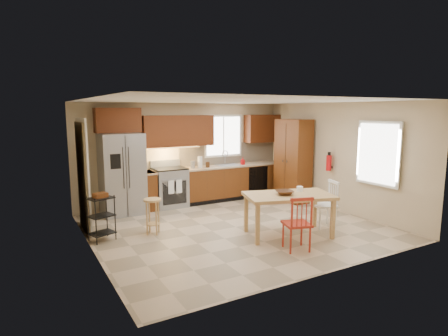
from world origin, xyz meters
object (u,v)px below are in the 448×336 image
dining_table (288,215)px  table_jar (300,190)px  chair_red (297,223)px  utility_cart (101,218)px  table_bowl (284,195)px  soap_bottle (243,161)px  chair_white (324,204)px  refrigerator (122,174)px  pantry (293,160)px  bar_stool (153,216)px  fire_extinguisher (329,163)px  range_stove (170,188)px

dining_table → table_jar: table_jar is taller
dining_table → chair_red: (-0.35, -0.65, 0.08)m
utility_cart → table_bowl: bearing=-43.4°
soap_bottle → chair_white: soap_bottle is taller
chair_red → chair_white: size_ratio=1.00×
refrigerator → chair_white: size_ratio=1.96×
soap_bottle → table_bowl: bearing=-108.2°
pantry → bar_stool: (-4.01, -0.78, -0.71)m
refrigerator → soap_bottle: refrigerator is taller
chair_white → fire_extinguisher: bearing=-30.3°
pantry → refrigerator: bearing=167.4°
range_stove → fire_extinguisher: fire_extinguisher is taller
range_stove → bar_stool: 2.05m
soap_bottle → fire_extinguisher: fire_extinguisher is taller
utility_cart → range_stove: bearing=22.5°
chair_red → bar_stool: (-1.82, 1.97, -0.13)m
chair_white → soap_bottle: bearing=18.3°
dining_table → utility_cart: size_ratio=1.91×
soap_bottle → fire_extinguisher: bearing=-59.5°
soap_bottle → bar_stool: soap_bottle is taller
fire_extinguisher → table_jar: (-1.69, -0.95, -0.29)m
dining_table → range_stove: bearing=127.4°
chair_white → bar_stool: 3.37m
utility_cart → chair_white: bearing=-36.8°
soap_bottle → table_jar: size_ratio=1.39×
dining_table → utility_cart: utility_cart is taller
range_stove → chair_white: (2.09, -3.04, 0.00)m
range_stove → bar_stool: (-1.03, -1.76, -0.12)m
table_jar → refrigerator: bearing=132.0°
table_jar → range_stove: bearing=116.5°
pantry → range_stove: bearing=161.7°
soap_bottle → pantry: (0.95, -0.90, 0.05)m
table_bowl → utility_cart: utility_cart is taller
fire_extinguisher → dining_table: bearing=-152.7°
fire_extinguisher → dining_table: 2.40m
refrigerator → soap_bottle: 3.18m
range_stove → refrigerator: bearing=-177.0°
fire_extinguisher → chair_white: fire_extinguisher is taller
soap_bottle → chair_white: bearing=-88.8°
refrigerator → utility_cart: refrigerator is taller
pantry → chair_red: 3.56m
refrigerator → utility_cart: (-0.80, -1.61, -0.50)m
pantry → bar_stool: 4.15m
refrigerator → pantry: 4.23m
soap_bottle → dining_table: bearing=-106.5°
pantry → fire_extinguisher: size_ratio=5.83×
table_jar → dining_table: bearing=-164.1°
soap_bottle → pantry: bearing=-43.5°
chair_red → utility_cart: bearing=160.1°
chair_white → utility_cart: bearing=88.4°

